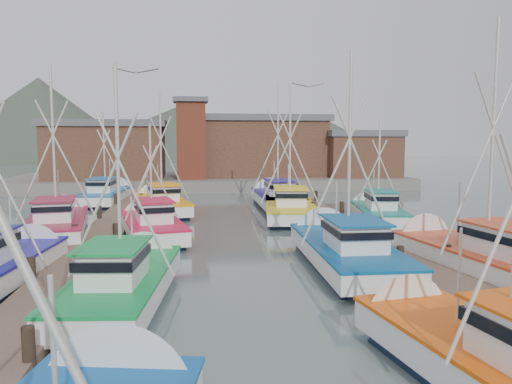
{
  "coord_description": "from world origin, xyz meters",
  "views": [
    {
      "loc": [
        -2.33,
        -20.53,
        5.45
      ],
      "look_at": [
        1.26,
        5.87,
        2.6
      ],
      "focal_mm": 35.0,
      "sensor_mm": 36.0,
      "label": 1
    }
  ],
  "objects": [
    {
      "name": "ground",
      "position": [
        0.0,
        0.0,
        0.0
      ],
      "size": [
        260.0,
        260.0,
        0.0
      ],
      "primitive_type": "plane",
      "color": "#4A5957",
      "rests_on": "ground"
    },
    {
      "name": "dock_left",
      "position": [
        -7.0,
        4.04,
        0.21
      ],
      "size": [
        2.3,
        46.0,
        1.5
      ],
      "color": "brown",
      "rests_on": "ground"
    },
    {
      "name": "dock_right",
      "position": [
        7.0,
        4.04,
        0.21
      ],
      "size": [
        2.3,
        46.0,
        1.5
      ],
      "color": "brown",
      "rests_on": "ground"
    },
    {
      "name": "quay",
      "position": [
        0.0,
        37.0,
        0.6
      ],
      "size": [
        44.0,
        16.0,
        1.2
      ],
      "primitive_type": "cube",
      "color": "slate",
      "rests_on": "ground"
    },
    {
      "name": "shed_left",
      "position": [
        -11.0,
        35.0,
        4.34
      ],
      "size": [
        12.72,
        8.48,
        6.2
      ],
      "color": "brown",
      "rests_on": "quay"
    },
    {
      "name": "shed_center",
      "position": [
        6.0,
        37.0,
        4.69
      ],
      "size": [
        14.84,
        9.54,
        6.9
      ],
      "color": "brown",
      "rests_on": "quay"
    },
    {
      "name": "shed_right",
      "position": [
        17.0,
        34.0,
        3.84
      ],
      "size": [
        8.48,
        6.36,
        5.2
      ],
      "color": "brown",
      "rests_on": "quay"
    },
    {
      "name": "lookout_tower",
      "position": [
        -2.0,
        33.0,
        5.55
      ],
      "size": [
        3.6,
        3.6,
        8.5
      ],
      "color": "#5F291B",
      "rests_on": "quay"
    },
    {
      "name": "distant_hills",
      "position": [
        -12.76,
        122.59,
        0.0
      ],
      "size": [
        175.0,
        140.0,
        42.0
      ],
      "color": "#445043",
      "rests_on": "ground"
    },
    {
      "name": "boat_1",
      "position": [
        3.99,
        -10.93,
        0.68
      ],
      "size": [
        3.87,
        8.89,
        7.58
      ],
      "rotation": [
        0.0,
        0.0,
        0.15
      ],
      "color": "#0F1C34",
      "rests_on": "ground"
    },
    {
      "name": "boat_4",
      "position": [
        -4.44,
        -3.75,
        0.68
      ],
      "size": [
        3.67,
        8.95,
        8.52
      ],
      "rotation": [
        0.0,
        0.0,
        -0.12
      ],
      "color": "#0F1C34",
      "rests_on": "ground"
    },
    {
      "name": "boat_5",
      "position": [
        4.25,
        0.01,
        0.68
      ],
      "size": [
        4.03,
        10.12,
        9.92
      ],
      "rotation": [
        0.0,
        0.0,
        -0.03
      ],
      "color": "#0F1C34",
      "rests_on": "ground"
    },
    {
      "name": "boat_6",
      "position": [
        -9.37,
        -1.01,
        0.68
      ],
      "size": [
        3.7,
        8.76,
        9.12
      ],
      "rotation": [
        0.0,
        0.0,
        -0.1
      ],
      "color": "#0F1C34",
      "rests_on": "ground"
    },
    {
      "name": "boat_7",
      "position": [
        9.19,
        -1.92,
        0.69
      ],
      "size": [
        4.34,
        9.86,
        10.87
      ],
      "rotation": [
        0.0,
        0.0,
        0.14
      ],
      "color": "#0F1C34",
      "rests_on": "ground"
    },
    {
      "name": "boat_8",
      "position": [
        -4.47,
        7.36,
        0.67
      ],
      "size": [
        4.37,
        9.18,
        7.0
      ],
      "rotation": [
        0.0,
        0.0,
        0.2
      ],
      "color": "#0F1C34",
      "rests_on": "ground"
    },
    {
      "name": "boat_9",
      "position": [
        4.57,
        13.16,
        0.68
      ],
      "size": [
        4.61,
        10.5,
        9.85
      ],
      "rotation": [
        0.0,
        0.0,
        -0.15
      ],
      "color": "#0F1C34",
      "rests_on": "ground"
    },
    {
      "name": "boat_10",
      "position": [
        -9.71,
        8.71,
        0.69
      ],
      "size": [
        4.34,
        9.89,
        10.27
      ],
      "rotation": [
        0.0,
        0.0,
        0.15
      ],
      "color": "#0F1C34",
      "rests_on": "ground"
    },
    {
      "name": "boat_11",
      "position": [
        9.74,
        10.27,
        0.68
      ],
      "size": [
        3.83,
        8.5,
        7.3
      ],
      "rotation": [
        0.0,
        0.0,
        -0.17
      ],
      "color": "#0F1C34",
      "rests_on": "ground"
    },
    {
      "name": "boat_12",
      "position": [
        -4.41,
        16.81,
        0.68
      ],
      "size": [
        4.7,
        9.91,
        9.68
      ],
      "rotation": [
        0.0,
        0.0,
        0.2
      ],
      "color": "#0F1C34",
      "rests_on": "ground"
    },
    {
      "name": "boat_13",
      "position": [
        4.72,
        19.11,
        0.69
      ],
      "size": [
        4.33,
        10.2,
        10.77
      ],
      "rotation": [
        0.0,
        0.0,
        -0.02
      ],
      "color": "#0F1C34",
      "rests_on": "ground"
    },
    {
      "name": "boat_14",
      "position": [
        -9.21,
        23.22,
        0.68
      ],
      "size": [
        3.75,
        9.85,
        8.59
      ],
      "rotation": [
        0.0,
        0.0,
        -0.08
      ],
      "color": "#0F1C34",
      "rests_on": "ground"
    },
    {
      "name": "gull_near",
      "position": [
        -4.05,
        -2.86,
        7.73
      ],
      "size": [
        1.55,
        0.62,
        0.24
      ],
      "rotation": [
        0.0,
        0.0,
        0.06
      ],
      "color": "slate",
      "rests_on": "ground"
    },
    {
      "name": "gull_far",
      "position": [
        3.35,
        2.95,
        7.96
      ],
      "size": [
        1.54,
        0.61,
        0.24
      ],
      "rotation": [
        0.0,
        0.0,
        -0.03
      ],
      "color": "slate",
      "rests_on": "ground"
    }
  ]
}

